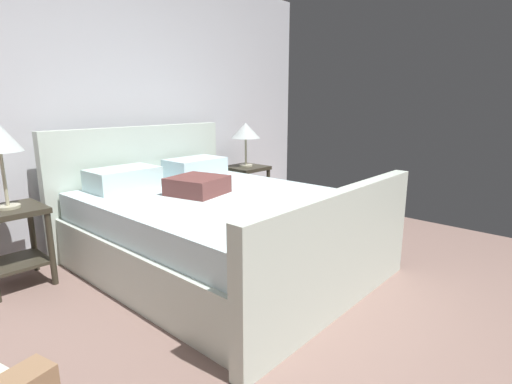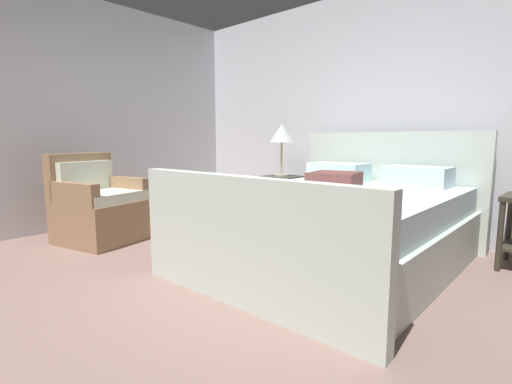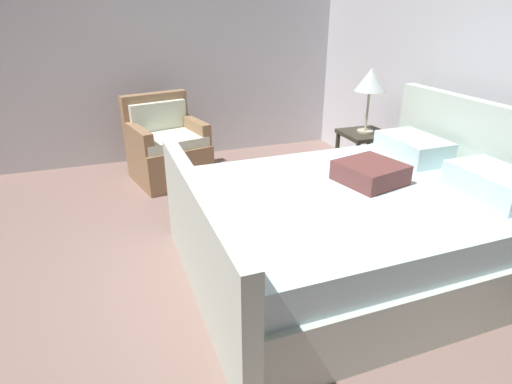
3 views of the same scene
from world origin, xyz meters
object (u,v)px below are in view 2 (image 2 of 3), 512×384
object	(u,v)px
nightstand_left	(281,192)
bed	(336,223)
armchair	(98,207)
table_lamp_left	(282,135)

from	to	relation	value
nightstand_left	bed	bearing A→B (deg)	-33.54
nightstand_left	armchair	xyz separation A→B (m)	(-0.92, -1.86, -0.06)
armchair	bed	bearing A→B (deg)	25.22
bed	armchair	xyz separation A→B (m)	(-2.18, -1.03, 0.00)
nightstand_left	table_lamp_left	bearing A→B (deg)	135.00
bed	nightstand_left	distance (m)	1.51
nightstand_left	table_lamp_left	distance (m)	0.70
bed	table_lamp_left	size ratio (longest dim) A/B	3.72
nightstand_left	table_lamp_left	size ratio (longest dim) A/B	0.96
bed	armchair	bearing A→B (deg)	-154.78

